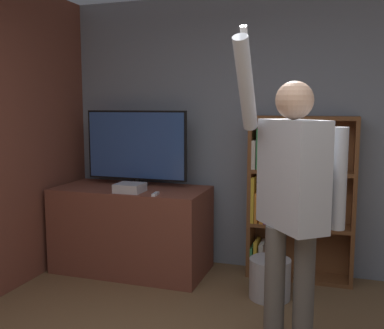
# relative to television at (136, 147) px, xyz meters

# --- Properties ---
(wall_back) EXTENTS (6.24, 0.09, 2.70)m
(wall_back) POSITION_rel_television_xyz_m (1.33, 0.35, 0.13)
(wall_back) COLOR gray
(wall_back) RESTS_ON ground_plane
(tv_ledge) EXTENTS (1.48, 0.72, 0.83)m
(tv_ledge) POSITION_rel_television_xyz_m (-0.00, -0.13, -0.80)
(tv_ledge) COLOR brown
(tv_ledge) RESTS_ON ground_plane
(television) EXTENTS (1.05, 0.22, 0.75)m
(television) POSITION_rel_television_xyz_m (0.00, 0.00, 0.00)
(television) COLOR black
(television) RESTS_ON tv_ledge
(game_console) EXTENTS (0.25, 0.23, 0.08)m
(game_console) POSITION_rel_television_xyz_m (0.09, -0.34, -0.35)
(game_console) COLOR silver
(game_console) RESTS_ON tv_ledge
(remote_loose) EXTENTS (0.05, 0.14, 0.02)m
(remote_loose) POSITION_rel_television_xyz_m (0.37, -0.40, -0.38)
(remote_loose) COLOR white
(remote_loose) RESTS_ON tv_ledge
(bookshelf) EXTENTS (0.97, 0.28, 1.53)m
(bookshelf) POSITION_rel_television_xyz_m (1.50, 0.17, -0.43)
(bookshelf) COLOR brown
(bookshelf) RESTS_ON ground_plane
(person) EXTENTS (0.63, 0.59, 2.08)m
(person) POSITION_rel_television_xyz_m (1.65, -1.32, -0.13)
(person) COLOR #56514C
(person) RESTS_ON ground_plane
(waste_bin) EXTENTS (0.35, 0.35, 0.34)m
(waste_bin) POSITION_rel_television_xyz_m (1.40, -0.38, -1.05)
(waste_bin) COLOR #B7B7BC
(waste_bin) RESTS_ON ground_plane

